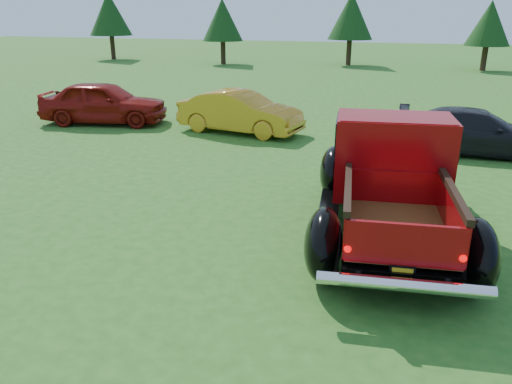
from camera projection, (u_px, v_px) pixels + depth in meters
ground at (280, 261)px, 7.86m from camera, size 120.00×120.00×0.00m
tree_far_west at (110, 14)px, 39.73m from camera, size 3.33×3.33×5.20m
tree_west at (222, 20)px, 36.18m from camera, size 2.94×2.94×4.60m
tree_mid_left at (351, 16)px, 35.36m from camera, size 3.20×3.20×5.00m
tree_mid_right at (489, 23)px, 32.08m from camera, size 2.82×2.82×4.40m
pickup_truck at (390, 175)px, 8.87m from camera, size 3.11×5.69×2.03m
show_car_red at (104, 102)px, 17.32m from camera, size 4.56×2.56×1.47m
show_car_yellow at (240, 112)px, 15.99m from camera, size 4.21×2.06×1.33m
show_car_grey at (476, 132)px, 13.64m from camera, size 4.20×1.73×1.22m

